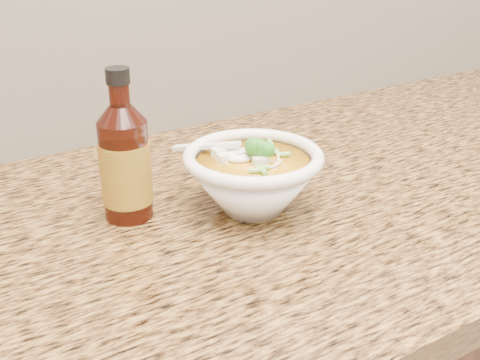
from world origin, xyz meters
TOP-DOWN VIEW (x-y plane):
  - counter_slab at (0.00, 1.68)m, footprint 4.00×0.68m
  - soup_bowl at (0.01, 1.65)m, footprint 0.18×0.19m
  - hot_sauce_bottle at (-0.14, 1.71)m, footprint 0.07×0.07m

SIDE VIEW (x-z plane):
  - counter_slab at x=0.00m, z-range 0.86..0.90m
  - soup_bowl at x=0.01m, z-range 0.89..0.99m
  - hot_sauce_bottle at x=-0.14m, z-range 0.88..1.07m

